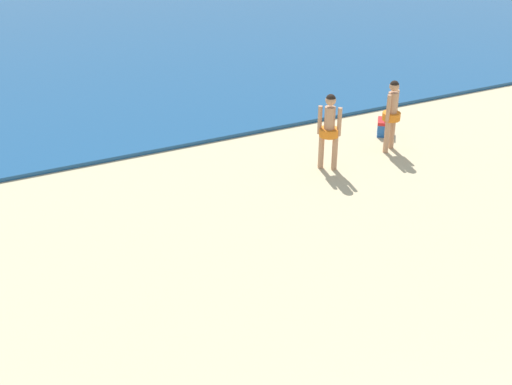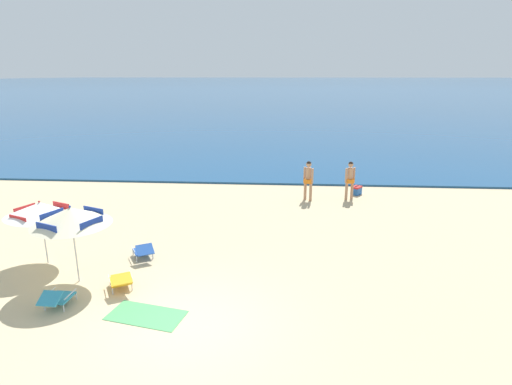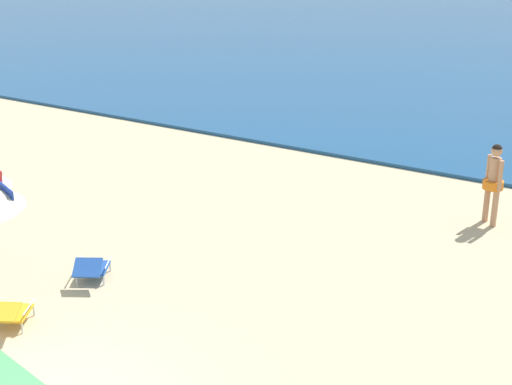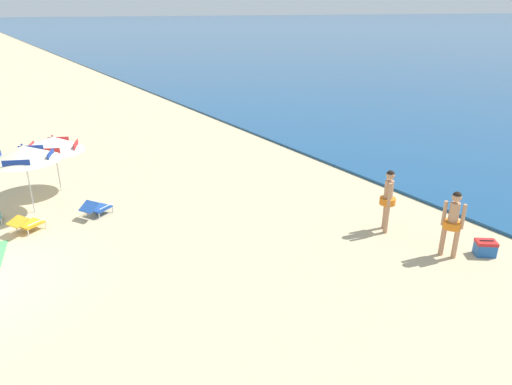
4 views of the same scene
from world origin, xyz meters
The scene contains 3 objects.
lounge_chair_under_umbrella centered at (-2.20, 3.38, 0.27)m, with size 0.91×1.03×0.52m.
lounge_chair_beside_umbrella centered at (-2.15, 1.45, 0.28)m, with size 0.88×1.00×0.50m.
person_standing_near_shore centered at (3.19, 10.02, 1.04)m, with size 0.44×0.44×1.80m.
Camera 3 is at (6.90, -5.51, 6.28)m, focal length 52.67 mm.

